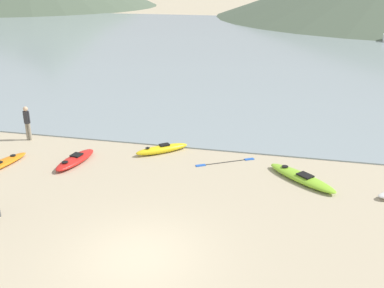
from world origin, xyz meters
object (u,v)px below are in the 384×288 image
at_px(loose_paddle, 225,162).
at_px(kayak_on_sand_1, 75,160).
at_px(kayak_on_sand_2, 302,178).
at_px(person_near_waterline, 27,121).
at_px(kayak_on_sand_0, 162,149).

bearing_deg(loose_paddle, kayak_on_sand_1, -166.14).
bearing_deg(kayak_on_sand_2, person_near_waterline, 172.58).
distance_m(kayak_on_sand_1, person_near_waterline, 4.36).
distance_m(kayak_on_sand_2, person_near_waterline, 13.66).
bearing_deg(kayak_on_sand_2, kayak_on_sand_0, 165.57).
xyz_separation_m(kayak_on_sand_2, loose_paddle, (-3.34, 1.17, -0.14)).
distance_m(kayak_on_sand_0, person_near_waterline, 7.12).
bearing_deg(loose_paddle, kayak_on_sand_2, -19.35).
distance_m(person_near_waterline, loose_paddle, 10.25).
bearing_deg(loose_paddle, person_near_waterline, 176.69).
distance_m(kayak_on_sand_0, kayak_on_sand_2, 6.66).
distance_m(kayak_on_sand_0, kayak_on_sand_1, 3.99).
bearing_deg(kayak_on_sand_1, loose_paddle, 13.86).
xyz_separation_m(kayak_on_sand_0, kayak_on_sand_1, (-3.40, -2.09, -0.01)).
xyz_separation_m(kayak_on_sand_0, loose_paddle, (3.11, -0.49, -0.17)).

